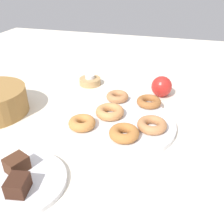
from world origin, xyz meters
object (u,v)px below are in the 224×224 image
(donut_3, at_px, (82,123))
(brownie_near, at_px, (18,185))
(donut_plate, at_px, (121,124))
(candle_holder, at_px, (90,81))
(cake_plate, at_px, (22,182))
(tealight, at_px, (90,77))
(donut_0, at_px, (152,125))
(apple, at_px, (162,86))
(donut_5, at_px, (110,112))
(donut_2, at_px, (124,133))
(donut_4, at_px, (149,102))
(brownie_far, at_px, (17,164))
(donut_1, at_px, (117,96))

(donut_3, height_order, brownie_near, brownie_near)
(donut_plate, bearing_deg, candle_holder, 36.51)
(cake_plate, height_order, tealight, tealight)
(donut_0, distance_m, apple, 0.27)
(donut_5, bearing_deg, donut_2, -145.36)
(brownie_near, bearing_deg, candle_holder, 5.51)
(donut_plate, xyz_separation_m, donut_2, (-0.08, -0.03, 0.02))
(donut_2, height_order, donut_3, same)
(donut_5, bearing_deg, candle_holder, 32.61)
(donut_3, bearing_deg, candle_holder, 16.39)
(donut_4, relative_size, candle_holder, 0.95)
(donut_2, distance_m, brownie_near, 0.31)
(brownie_near, xyz_separation_m, candle_holder, (0.61, 0.06, -0.02))
(donut_2, bearing_deg, donut_5, 34.64)
(brownie_far, bearing_deg, donut_3, -21.43)
(donut_1, relative_size, donut_4, 0.94)
(brownie_near, bearing_deg, donut_2, -35.02)
(donut_2, distance_m, apple, 0.34)
(donut_plate, distance_m, brownie_near, 0.37)
(donut_2, distance_m, donut_5, 0.13)
(donut_plate, distance_m, cake_plate, 0.34)
(donut_1, distance_m, donut_5, 0.12)
(donut_0, bearing_deg, donut_5, 74.68)
(donut_1, bearing_deg, brownie_far, 161.31)
(donut_3, height_order, apple, apple)
(brownie_near, relative_size, apple, 0.62)
(cake_plate, xyz_separation_m, tealight, (0.58, 0.04, 0.03))
(donut_1, bearing_deg, cake_plate, 165.46)
(donut_1, relative_size, cake_plate, 0.39)
(candle_holder, bearing_deg, cake_plate, -175.72)
(donut_plate, bearing_deg, cake_plate, 151.41)
(tealight, bearing_deg, donut_plate, -143.49)
(donut_2, distance_m, donut_3, 0.14)
(donut_4, height_order, tealight, tealight)
(candle_holder, relative_size, tealight, 2.22)
(donut_4, relative_size, brownie_far, 1.73)
(donut_2, distance_m, tealight, 0.43)
(donut_2, relative_size, brownie_far, 1.75)
(brownie_near, bearing_deg, donut_4, -24.84)
(donut_3, height_order, candle_holder, donut_3)
(donut_3, xyz_separation_m, donut_5, (0.09, -0.06, -0.00))
(donut_3, xyz_separation_m, candle_holder, (0.34, 0.10, -0.02))
(donut_4, height_order, cake_plate, donut_4)
(donut_0, height_order, brownie_far, brownie_far)
(donut_3, distance_m, brownie_far, 0.23)
(tealight, bearing_deg, donut_2, -146.78)
(brownie_near, xyz_separation_m, apple, (0.59, -0.25, 0.01))
(apple, bearing_deg, donut_5, 147.88)
(donut_0, distance_m, brownie_far, 0.39)
(donut_plate, bearing_deg, brownie_near, 155.94)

